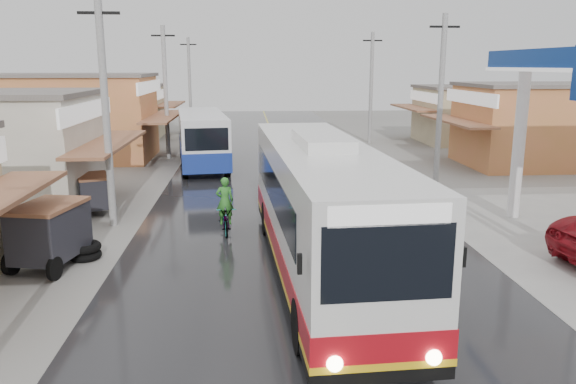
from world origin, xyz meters
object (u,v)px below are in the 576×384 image
(coach_bus, at_px, (321,208))
(tricycle_near, at_px, (49,231))
(tyre_stack, at_px, (85,251))
(cyclist, at_px, (225,215))
(second_bus, at_px, (202,138))
(tricycle_far, at_px, (93,191))

(coach_bus, distance_m, tricycle_near, 7.78)
(coach_bus, relative_size, tyre_stack, 12.80)
(tyre_stack, bearing_deg, cyclist, 29.31)
(second_bus, xyz_separation_m, cyclist, (1.76, -13.27, -0.97))
(tyre_stack, bearing_deg, coach_bus, -13.65)
(tricycle_far, bearing_deg, coach_bus, -63.76)
(coach_bus, relative_size, tricycle_far, 5.82)
(cyclist, xyz_separation_m, tyre_stack, (-4.13, -2.32, -0.41))
(cyclist, bearing_deg, second_bus, 91.88)
(second_bus, bearing_deg, tyre_stack, -106.01)
(tricycle_near, bearing_deg, second_bus, 91.70)
(second_bus, height_order, tyre_stack, second_bus)
(coach_bus, bearing_deg, tyre_stack, 163.55)
(second_bus, bearing_deg, coach_bus, -82.68)
(tricycle_near, xyz_separation_m, tricycle_far, (-0.36, 6.09, -0.20))
(coach_bus, distance_m, cyclist, 5.00)
(tricycle_near, relative_size, tricycle_far, 1.25)
(tricycle_near, height_order, tricycle_far, tricycle_near)
(tricycle_near, distance_m, tyre_stack, 1.27)
(coach_bus, height_order, tyre_stack, coach_bus)
(coach_bus, bearing_deg, tricycle_near, 169.19)
(cyclist, distance_m, tricycle_near, 5.72)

